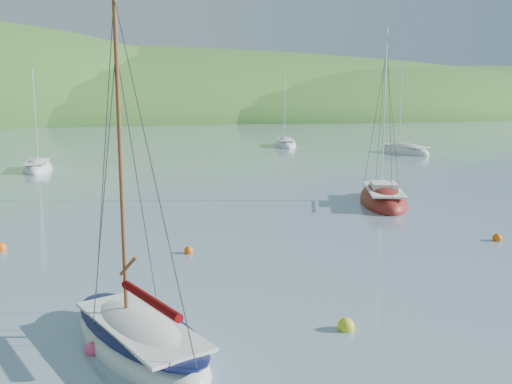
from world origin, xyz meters
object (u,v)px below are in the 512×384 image
object	(u,v)px
sloop_red	(383,200)
distant_sloop_d	(404,152)
distant_sloop_a	(38,168)
distant_sloop_b	(285,145)
daysailer_white	(139,339)

from	to	relation	value
sloop_red	distant_sloop_d	xyz separation A→B (m)	(19.49, 27.19, -0.03)
distant_sloop_a	distant_sloop_d	size ratio (longest dim) A/B	0.89
distant_sloop_a	distant_sloop_b	world-z (taller)	distant_sloop_b
daysailer_white	distant_sloop_b	bearing A→B (deg)	47.20
distant_sloop_b	distant_sloop_d	distance (m)	16.87
daysailer_white	distant_sloop_a	world-z (taller)	daysailer_white
distant_sloop_a	distant_sloop_d	bearing A→B (deg)	6.28
daysailer_white	distant_sloop_a	xyz separation A→B (m)	(-3.91, 41.12, -0.05)
daysailer_white	sloop_red	xyz separation A→B (m)	(17.66, 16.36, -0.00)
distant_sloop_a	distant_sloop_b	distance (m)	35.10
daysailer_white	distant_sloop_a	bearing A→B (deg)	78.11
distant_sloop_a	distant_sloop_d	world-z (taller)	distant_sloop_d
sloop_red	distant_sloop_a	distance (m)	32.83
distant_sloop_a	daysailer_white	bearing A→B (deg)	-81.68
daysailer_white	distant_sloop_b	distance (m)	63.40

